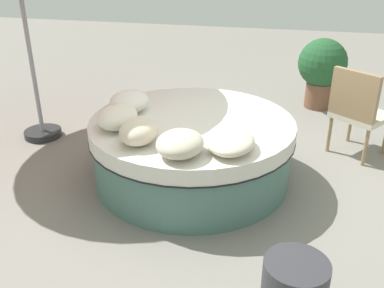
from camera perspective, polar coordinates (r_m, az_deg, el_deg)
ground_plane at (r=4.42m, az=0.00°, el=-4.40°), size 16.00×16.00×0.00m
round_bed at (r=4.27m, az=0.00°, el=-0.67°), size 1.97×1.97×0.63m
throw_pillow_0 at (r=4.38m, az=-8.21°, el=5.56°), size 0.43×0.38×0.20m
throw_pillow_1 at (r=4.01m, az=-9.69°, el=3.50°), size 0.47×0.34×0.19m
throw_pillow_2 at (r=3.68m, az=-6.95°, el=1.69°), size 0.42×0.32×0.21m
throw_pillow_3 at (r=3.45m, az=-1.59°, el=0.05°), size 0.45×0.38×0.19m
throw_pillow_4 at (r=3.56m, az=5.08°, el=0.37°), size 0.53×0.39×0.15m
patio_chair at (r=4.96m, az=20.89°, el=4.45°), size 0.71×0.72×0.98m
planter at (r=6.32m, az=16.67°, el=9.58°), size 0.66×0.66×0.97m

